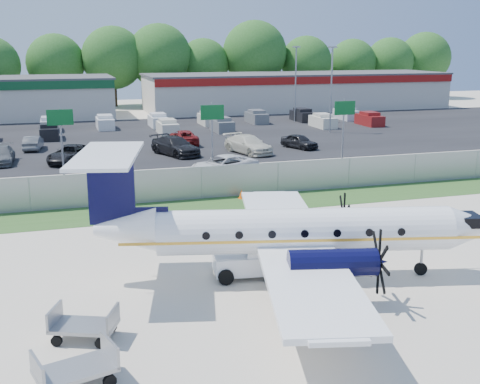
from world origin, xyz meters
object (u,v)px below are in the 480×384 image
object	(u,v)px
baggage_cart_far	(75,369)
aircraft	(295,231)
pushback_tug	(249,260)
baggage_cart_near	(84,325)

from	to	relation	value
baggage_cart_far	aircraft	bearing A→B (deg)	32.57
aircraft	baggage_cart_far	xyz separation A→B (m)	(-8.80, -5.62, -1.49)
aircraft	baggage_cart_far	bearing A→B (deg)	-147.43
pushback_tug	baggage_cart_near	world-z (taller)	pushback_tug
pushback_tug	baggage_cart_near	distance (m)	7.70
baggage_cart_far	pushback_tug	bearing A→B (deg)	42.04
pushback_tug	baggage_cart_far	world-z (taller)	pushback_tug
baggage_cart_near	baggage_cart_far	xyz separation A→B (m)	(-0.37, -2.75, 0.03)
aircraft	baggage_cart_far	distance (m)	10.55
aircraft	baggage_cart_near	distance (m)	9.03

